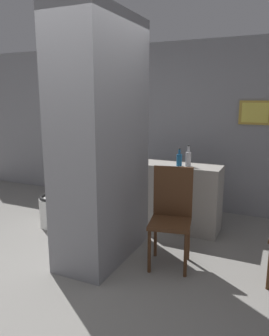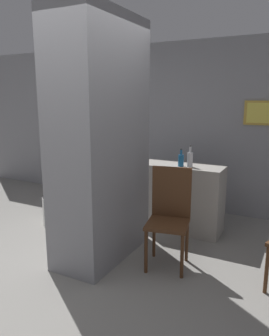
{
  "view_description": "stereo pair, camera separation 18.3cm",
  "coord_description": "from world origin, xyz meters",
  "px_view_note": "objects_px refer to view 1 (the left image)",
  "views": [
    {
      "loc": [
        1.93,
        -2.4,
        1.76
      ],
      "look_at": [
        0.35,
        1.0,
        0.95
      ],
      "focal_mm": 35.0,
      "sensor_mm": 36.0,
      "label": 1
    },
    {
      "loc": [
        2.09,
        -2.32,
        1.76
      ],
      "look_at": [
        0.35,
        1.0,
        0.95
      ],
      "focal_mm": 35.0,
      "sensor_mm": 36.0,
      "label": 2
    }
  ],
  "objects_px": {
    "toilet": "(57,202)",
    "bicycle": "(102,192)",
    "chair_near_pillar": "(171,212)",
    "bottle_tall": "(188,158)"
  },
  "relations": [
    {
      "from": "toilet",
      "to": "bicycle",
      "type": "height_order",
      "value": "toilet"
    },
    {
      "from": "toilet",
      "to": "bicycle",
      "type": "distance_m",
      "value": 0.71
    },
    {
      "from": "chair_near_pillar",
      "to": "toilet",
      "type": "bearing_deg",
      "value": 156.83
    },
    {
      "from": "toilet",
      "to": "bottle_tall",
      "type": "height_order",
      "value": "bottle_tall"
    },
    {
      "from": "bottle_tall",
      "to": "toilet",
      "type": "bearing_deg",
      "value": -164.01
    },
    {
      "from": "toilet",
      "to": "bicycle",
      "type": "xyz_separation_m",
      "value": [
        0.4,
        0.59,
        0.04
      ]
    },
    {
      "from": "toilet",
      "to": "bottle_tall",
      "type": "relative_size",
      "value": 2.68
    },
    {
      "from": "chair_near_pillar",
      "to": "bottle_tall",
      "type": "relative_size",
      "value": 3.67
    },
    {
      "from": "chair_near_pillar",
      "to": "bottle_tall",
      "type": "height_order",
      "value": "bottle_tall"
    },
    {
      "from": "toilet",
      "to": "bottle_tall",
      "type": "distance_m",
      "value": 1.93
    }
  ]
}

